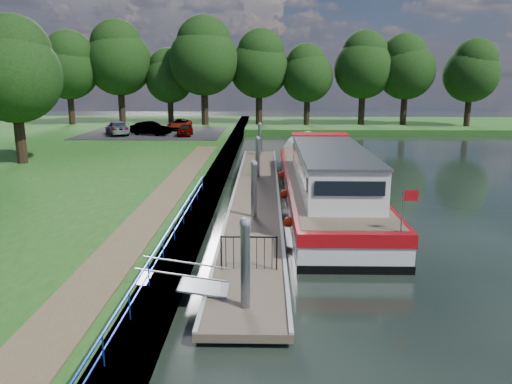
{
  "coord_description": "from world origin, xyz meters",
  "views": [
    {
      "loc": [
        0.56,
        -13.06,
        6.59
      ],
      "look_at": [
        0.08,
        9.03,
        1.4
      ],
      "focal_mm": 35.0,
      "sensor_mm": 36.0,
      "label": 1
    }
  ],
  "objects_px": {
    "pontoon": "(256,197)",
    "car_b": "(150,128)",
    "barge": "(323,180)",
    "car_c": "(117,128)",
    "car_d": "(180,124)",
    "car_a": "(185,130)"
  },
  "relations": [
    {
      "from": "pontoon",
      "to": "car_b",
      "type": "distance_m",
      "value": 25.31
    },
    {
      "from": "barge",
      "to": "car_a",
      "type": "relative_size",
      "value": 6.49
    },
    {
      "from": "barge",
      "to": "car_b",
      "type": "height_order",
      "value": "barge"
    },
    {
      "from": "car_a",
      "to": "car_d",
      "type": "xyz_separation_m",
      "value": [
        -1.45,
        5.46,
        0.03
      ]
    },
    {
      "from": "barge",
      "to": "car_b",
      "type": "xyz_separation_m",
      "value": [
        -14.48,
        22.6,
        0.4
      ]
    },
    {
      "from": "car_a",
      "to": "car_c",
      "type": "relative_size",
      "value": 0.71
    },
    {
      "from": "pontoon",
      "to": "car_d",
      "type": "distance_m",
      "value": 29.2
    },
    {
      "from": "barge",
      "to": "car_b",
      "type": "bearing_deg",
      "value": 122.65
    },
    {
      "from": "car_c",
      "to": "pontoon",
      "type": "bearing_deg",
      "value": 96.85
    },
    {
      "from": "car_c",
      "to": "car_d",
      "type": "height_order",
      "value": "car_c"
    },
    {
      "from": "pontoon",
      "to": "barge",
      "type": "bearing_deg",
      "value": 3.39
    },
    {
      "from": "car_b",
      "to": "car_c",
      "type": "height_order",
      "value": "car_c"
    },
    {
      "from": "pontoon",
      "to": "car_c",
      "type": "distance_m",
      "value": 27.04
    },
    {
      "from": "pontoon",
      "to": "barge",
      "type": "distance_m",
      "value": 3.71
    },
    {
      "from": "car_b",
      "to": "car_d",
      "type": "height_order",
      "value": "car_b"
    },
    {
      "from": "pontoon",
      "to": "car_d",
      "type": "height_order",
      "value": "car_d"
    },
    {
      "from": "pontoon",
      "to": "car_c",
      "type": "height_order",
      "value": "car_c"
    },
    {
      "from": "pontoon",
      "to": "car_a",
      "type": "height_order",
      "value": "car_a"
    },
    {
      "from": "car_b",
      "to": "car_c",
      "type": "bearing_deg",
      "value": 106.95
    },
    {
      "from": "car_a",
      "to": "car_c",
      "type": "bearing_deg",
      "value": 172.68
    },
    {
      "from": "barge",
      "to": "car_c",
      "type": "height_order",
      "value": "barge"
    },
    {
      "from": "car_c",
      "to": "car_d",
      "type": "distance_m",
      "value": 7.21
    }
  ]
}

